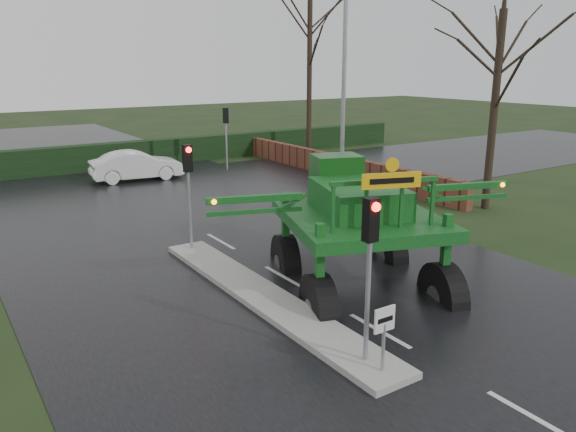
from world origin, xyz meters
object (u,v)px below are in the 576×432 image
traffic_signal_far (226,125)px  street_light_right (339,62)px  crop_sprayer (317,222)px  keep_left_sign (384,329)px  traffic_signal_near (370,246)px  traffic_signal_mid (188,175)px  white_sedan (138,180)px

traffic_signal_far → street_light_right: street_light_right is taller
crop_sprayer → keep_left_sign: bearing=-85.5°
keep_left_sign → traffic_signal_near: (0.00, 0.49, 1.53)m
keep_left_sign → traffic_signal_mid: bearing=90.0°
traffic_signal_far → crop_sprayer: (-6.93, -18.15, -0.34)m
traffic_signal_mid → crop_sprayer: 5.71m
traffic_signal_far → white_sedan: bearing=1.1°
white_sedan → traffic_signal_far: bearing=-83.1°
keep_left_sign → street_light_right: (9.49, 13.50, 4.93)m
white_sedan → crop_sprayer: bearing=-179.2°
street_light_right → keep_left_sign: bearing=-125.1°
traffic_signal_far → crop_sprayer: size_ratio=0.44×
traffic_signal_near → traffic_signal_mid: (0.00, 8.50, 0.00)m
street_light_right → crop_sprayer: size_ratio=1.23×
crop_sprayer → white_sedan: size_ratio=1.74×
crop_sprayer → traffic_signal_far: bearing=88.2°
street_light_right → traffic_signal_far: bearing=101.9°
traffic_signal_mid → street_light_right: bearing=25.4°
traffic_signal_near → street_light_right: 16.46m
traffic_signal_mid → traffic_signal_far: size_ratio=1.00×
traffic_signal_near → crop_sprayer: bearing=73.1°
street_light_right → white_sedan: (-7.05, 7.91, -5.99)m
street_light_right → crop_sprayer: (-8.62, -10.14, -3.74)m
traffic_signal_mid → white_sedan: 12.92m
white_sedan → traffic_signal_near: bearing=179.1°
street_light_right → crop_sprayer: street_light_right is taller
traffic_signal_mid → traffic_signal_far: same height
traffic_signal_near → keep_left_sign: bearing=-90.0°
crop_sprayer → white_sedan: 18.25m
keep_left_sign → traffic_signal_far: bearing=70.1°
traffic_signal_mid → crop_sprayer: (0.87, -5.63, -0.34)m
keep_left_sign → traffic_signal_mid: 9.12m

